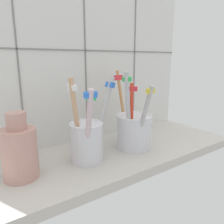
% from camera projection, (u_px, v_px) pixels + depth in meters
% --- Properties ---
extents(counter_slab, '(0.64, 0.22, 0.02)m').
position_uv_depth(counter_slab, '(110.00, 156.00, 0.51)').
color(counter_slab, '#BCB7AD').
rests_on(counter_slab, ground).
extents(tile_wall_back, '(0.64, 0.02, 0.45)m').
position_uv_depth(tile_wall_back, '(84.00, 61.00, 0.56)').
color(tile_wall_back, silver).
rests_on(tile_wall_back, ground).
extents(toothbrush_cup_left, '(0.12, 0.11, 0.18)m').
position_uv_depth(toothbrush_cup_left, '(87.00, 138.00, 0.46)').
color(toothbrush_cup_left, silver).
rests_on(toothbrush_cup_left, counter_slab).
extents(toothbrush_cup_right, '(0.10, 0.14, 0.19)m').
position_uv_depth(toothbrush_cup_right, '(134.00, 129.00, 0.53)').
color(toothbrush_cup_right, silver).
rests_on(toothbrush_cup_right, counter_slab).
extents(ceramic_vase, '(0.06, 0.06, 0.12)m').
position_uv_depth(ceramic_vase, '(19.00, 150.00, 0.39)').
color(ceramic_vase, tan).
rests_on(ceramic_vase, counter_slab).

